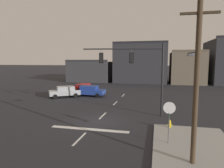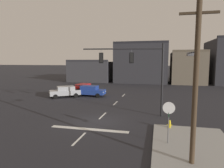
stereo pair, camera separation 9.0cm
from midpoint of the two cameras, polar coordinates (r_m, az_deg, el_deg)
ground_plane at (r=18.08m, az=-4.28°, el=-10.70°), size 400.00×400.00×0.00m
sidewalk_near_corner at (r=13.74m, az=22.67°, el=-16.66°), size 5.00×8.00×0.15m
stop_bar_paint at (r=16.28m, az=-6.44°, el=-12.70°), size 6.40×0.50×0.01m
lane_centreline at (r=19.92m, az=-2.54°, el=-9.02°), size 0.16×26.40×0.01m
signal_mast_near_side at (r=19.41m, az=7.89°, el=4.92°), size 7.72×1.10×7.09m
stop_sign at (r=13.18m, az=16.11°, el=-7.88°), size 0.76×0.64×2.83m
car_lot_nearside at (r=30.48m, az=-6.16°, el=-1.90°), size 4.49×1.99×1.61m
car_lot_middle at (r=30.35m, az=-13.14°, el=-2.07°), size 4.65×3.95×1.61m
car_lot_farside at (r=33.15m, az=-8.07°, el=-1.23°), size 2.42×4.63×1.61m
utility_pole at (r=10.74m, az=23.03°, el=3.59°), size 2.20×2.47×9.05m
fire_hydrant at (r=16.71m, az=16.26°, el=-11.25°), size 0.40×0.30×0.75m
building_row at (r=51.27m, az=17.73°, el=5.25°), size 44.49×12.99×10.57m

